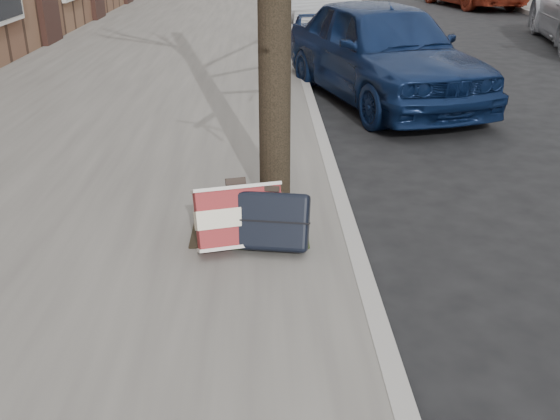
{
  "coord_description": "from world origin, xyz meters",
  "views": [
    {
      "loc": [
        -1.89,
        -3.13,
        2.14
      ],
      "look_at": [
        -1.78,
        0.8,
        0.4
      ],
      "focal_mm": 40.0,
      "sensor_mm": 36.0,
      "label": 1
    }
  ],
  "objects_px": {
    "suitcase_red": "(239,217)",
    "suitcase_navy": "(268,220)",
    "car_near_front": "(382,51)",
    "car_near_mid": "(333,4)"
  },
  "relations": [
    {
      "from": "suitcase_red",
      "to": "suitcase_navy",
      "type": "height_order",
      "value": "suitcase_red"
    },
    {
      "from": "car_near_front",
      "to": "suitcase_red",
      "type": "bearing_deg",
      "value": -126.85
    },
    {
      "from": "suitcase_navy",
      "to": "car_near_front",
      "type": "relative_size",
      "value": 0.14
    },
    {
      "from": "car_near_front",
      "to": "suitcase_navy",
      "type": "bearing_deg",
      "value": -124.52
    },
    {
      "from": "suitcase_navy",
      "to": "car_near_front",
      "type": "distance_m",
      "value": 4.97
    },
    {
      "from": "suitcase_red",
      "to": "car_near_mid",
      "type": "height_order",
      "value": "car_near_mid"
    },
    {
      "from": "suitcase_red",
      "to": "car_near_mid",
      "type": "xyz_separation_m",
      "value": [
        1.79,
        10.81,
        0.34
      ]
    },
    {
      "from": "suitcase_navy",
      "to": "car_near_mid",
      "type": "bearing_deg",
      "value": 90.68
    },
    {
      "from": "car_near_front",
      "to": "car_near_mid",
      "type": "relative_size",
      "value": 0.97
    },
    {
      "from": "suitcase_navy",
      "to": "car_near_front",
      "type": "height_order",
      "value": "car_near_front"
    }
  ]
}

